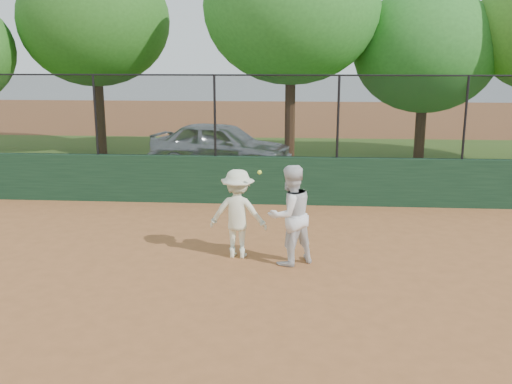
# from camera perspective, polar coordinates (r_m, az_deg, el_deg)

# --- Properties ---
(ground) EXTENTS (80.00, 80.00, 0.00)m
(ground) POSITION_cam_1_polar(r_m,az_deg,el_deg) (8.81, -6.39, -10.86)
(ground) COLOR #9C5D32
(ground) RESTS_ON ground
(back_wall) EXTENTS (26.00, 0.20, 1.20)m
(back_wall) POSITION_cam_1_polar(r_m,az_deg,el_deg) (14.30, -2.05, 1.22)
(back_wall) COLOR #193821
(back_wall) RESTS_ON ground
(grass_strip) EXTENTS (36.00, 12.00, 0.01)m
(grass_strip) POSITION_cam_1_polar(r_m,az_deg,el_deg) (20.27, -0.16, 3.13)
(grass_strip) COLOR #385A1C
(grass_strip) RESTS_ON ground
(parked_car) EXTENTS (4.94, 2.88, 1.58)m
(parked_car) POSITION_cam_1_polar(r_m,az_deg,el_deg) (18.65, -3.53, 4.66)
(parked_car) COLOR #A7ADB1
(parked_car) RESTS_ON ground
(player_second) EXTENTS (1.10, 1.05, 1.79)m
(player_second) POSITION_cam_1_polar(r_m,az_deg,el_deg) (10.04, 3.43, -2.32)
(player_second) COLOR white
(player_second) RESTS_ON ground
(player_main) EXTENTS (1.11, 0.72, 1.70)m
(player_main) POSITION_cam_1_polar(r_m,az_deg,el_deg) (10.40, -1.82, -2.18)
(player_main) COLOR #EBEFCB
(player_main) RESTS_ON ground
(fence_assembly) EXTENTS (26.00, 0.06, 2.00)m
(fence_assembly) POSITION_cam_1_polar(r_m,az_deg,el_deg) (14.05, -2.22, 7.76)
(fence_assembly) COLOR black
(fence_assembly) RESTS_ON back_wall
(tree_1) EXTENTS (5.43, 4.94, 7.23)m
(tree_1) POSITION_cam_1_polar(r_m,az_deg,el_deg) (22.18, -15.88, 16.16)
(tree_1) COLOR #442A17
(tree_1) RESTS_ON ground
(tree_2) EXTENTS (5.80, 5.28, 7.70)m
(tree_2) POSITION_cam_1_polar(r_m,az_deg,el_deg) (19.51, 3.56, 17.97)
(tree_2) COLOR #4B2D1A
(tree_2) RESTS_ON ground
(tree_3) EXTENTS (4.86, 4.41, 5.91)m
(tree_3) POSITION_cam_1_polar(r_m,az_deg,el_deg) (20.60, 16.59, 13.40)
(tree_3) COLOR #432816
(tree_3) RESTS_ON ground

